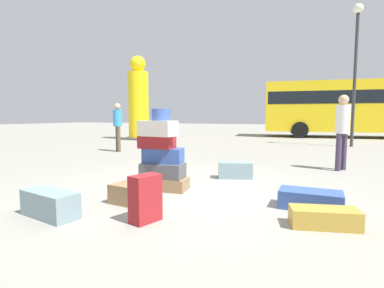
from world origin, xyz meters
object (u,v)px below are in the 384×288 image
object	(u,v)px
suitcase_tower	(162,156)
suitcase_slate_white_trunk	(50,204)
suitcase_tan_upright_blue	(324,218)
parked_bus	(364,105)
suitcase_navy_foreground_near	(310,200)
suitcase_slate_right_side	(235,170)
lamp_post	(356,53)
suitcase_maroon_left_side	(145,198)
person_bearded_onlooker	(342,126)
suitcase_brown_behind_tower	(132,193)
yellow_dummy_statue	(138,103)
person_tourist_with_camera	(118,123)

from	to	relation	value
suitcase_tower	suitcase_slate_white_trunk	bearing A→B (deg)	-109.69
suitcase_tan_upright_blue	parked_bus	bearing A→B (deg)	67.50
suitcase_tower	suitcase_navy_foreground_near	world-z (taller)	suitcase_tower
suitcase_tan_upright_blue	suitcase_slate_right_side	bearing A→B (deg)	112.05
suitcase_slate_white_trunk	lamp_post	size ratio (longest dim) A/B	0.14
suitcase_maroon_left_side	suitcase_tan_upright_blue	size ratio (longest dim) A/B	0.76
person_bearded_onlooker	suitcase_brown_behind_tower	bearing A→B (deg)	-2.69
suitcase_slate_right_side	yellow_dummy_statue	world-z (taller)	yellow_dummy_statue
suitcase_tan_upright_blue	yellow_dummy_statue	world-z (taller)	yellow_dummy_statue
suitcase_navy_foreground_near	yellow_dummy_statue	xyz separation A→B (m)	(-8.53, 9.18, 1.80)
suitcase_tan_upright_blue	person_bearded_onlooker	world-z (taller)	person_bearded_onlooker
suitcase_navy_foreground_near	suitcase_tan_upright_blue	distance (m)	0.66
suitcase_brown_behind_tower	yellow_dummy_statue	distance (m)	11.79
suitcase_tan_upright_blue	person_bearded_onlooker	size ratio (longest dim) A/B	0.43
suitcase_navy_foreground_near	yellow_dummy_statue	distance (m)	12.66
suitcase_navy_foreground_near	suitcase_brown_behind_tower	world-z (taller)	suitcase_brown_behind_tower
suitcase_brown_behind_tower	suitcase_slate_white_trunk	size ratio (longest dim) A/B	0.70
suitcase_brown_behind_tower	suitcase_tan_upright_blue	bearing A→B (deg)	8.15
yellow_dummy_statue	parked_bus	size ratio (longest dim) A/B	0.40
person_bearded_onlooker	parked_bus	distance (m)	11.91
person_tourist_with_camera	lamp_post	distance (m)	9.48
suitcase_maroon_left_side	suitcase_navy_foreground_near	bearing A→B (deg)	53.84
suitcase_tower	suitcase_maroon_left_side	distance (m)	1.54
suitcase_tower	suitcase_brown_behind_tower	world-z (taller)	suitcase_tower
parked_bus	lamp_post	size ratio (longest dim) A/B	1.97
yellow_dummy_statue	lamp_post	xyz separation A→B (m)	(9.95, 0.01, 1.73)
suitcase_slate_right_side	person_tourist_with_camera	bearing A→B (deg)	130.96
suitcase_maroon_left_side	yellow_dummy_statue	bearing A→B (deg)	141.26
person_bearded_onlooker	parked_bus	size ratio (longest dim) A/B	0.16
suitcase_tower	person_bearded_onlooker	world-z (taller)	person_bearded_onlooker
suitcase_brown_behind_tower	parked_bus	bearing A→B (deg)	79.91
suitcase_maroon_left_side	suitcase_tower	bearing A→B (deg)	129.52
suitcase_tower	suitcase_navy_foreground_near	bearing A→B (deg)	-3.86
person_bearded_onlooker	yellow_dummy_statue	world-z (taller)	yellow_dummy_statue
person_tourist_with_camera	yellow_dummy_statue	distance (m)	5.50
suitcase_slate_right_side	person_bearded_onlooker	bearing A→B (deg)	21.85
suitcase_tan_upright_blue	yellow_dummy_statue	distance (m)	13.24
parked_bus	suitcase_brown_behind_tower	bearing A→B (deg)	-114.38
suitcase_slate_right_side	suitcase_brown_behind_tower	xyz separation A→B (m)	(-0.93, -2.19, -0.02)
parked_bus	yellow_dummy_statue	bearing A→B (deg)	-159.50
suitcase_navy_foreground_near	person_tourist_with_camera	bearing A→B (deg)	146.80
suitcase_navy_foreground_near	suitcase_maroon_left_side	distance (m)	2.17
suitcase_tower	parked_bus	xyz separation A→B (m)	(4.87, 14.81, 1.28)
suitcase_brown_behind_tower	suitcase_slate_white_trunk	world-z (taller)	suitcase_slate_white_trunk
suitcase_navy_foreground_near	suitcase_slate_white_trunk	xyz separation A→B (m)	(-2.93, -1.56, 0.04)
suitcase_brown_behind_tower	person_bearded_onlooker	bearing A→B (deg)	60.59
suitcase_slate_white_trunk	yellow_dummy_statue	world-z (taller)	yellow_dummy_statue
suitcase_maroon_left_side	yellow_dummy_statue	world-z (taller)	yellow_dummy_statue
suitcase_slate_right_side	parked_bus	bearing A→B (deg)	54.39
suitcase_slate_right_side	suitcase_maroon_left_side	distance (m)	2.79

